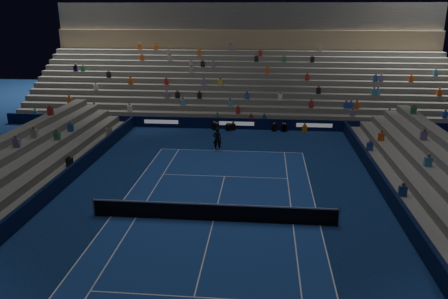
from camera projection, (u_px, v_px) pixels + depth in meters
name	position (u px, v px, depth m)	size (l,w,h in m)	color
ground	(213.00, 221.00, 22.97)	(90.00, 90.00, 0.00)	navy
court_surface	(213.00, 221.00, 22.97)	(10.97, 23.77, 0.01)	navy
sponsor_barrier_far	(237.00, 124.00, 40.36)	(44.00, 0.25, 1.00)	black
sponsor_barrier_east	(406.00, 220.00, 21.96)	(0.25, 37.00, 1.00)	black
sponsor_barrier_west	(34.00, 205.00, 23.68)	(0.25, 37.00, 1.00)	black
grandstand_main	(242.00, 77.00, 48.39)	(44.00, 15.20, 11.20)	#61615C
tennis_net	(213.00, 212.00, 22.82)	(12.90, 0.10, 1.10)	#B2B2B7
tennis_player	(217.00, 139.00, 34.07)	(0.68, 0.44, 1.85)	black
broadcast_camera	(229.00, 127.00, 39.99)	(0.53, 0.94, 0.59)	black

